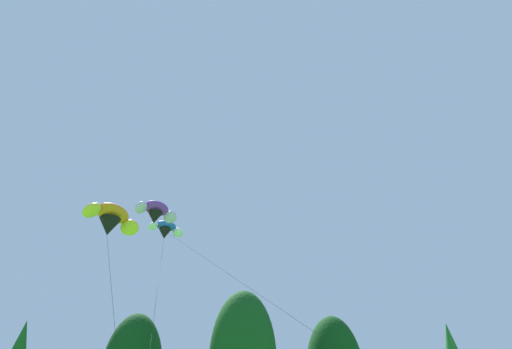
# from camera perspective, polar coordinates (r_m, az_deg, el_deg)

# --- Properties ---
(parafoil_kite_high_blue_white) EXTENTS (3.22, 19.11, 17.10)m
(parafoil_kite_high_blue_white) POSITION_cam_1_polar(r_m,az_deg,el_deg) (36.20, -11.75, -7.04)
(parafoil_kite_high_blue_white) COLOR blue
(parafoil_kite_mid_purple) EXTENTS (14.26, 18.75, 17.17)m
(parafoil_kite_mid_purple) POSITION_cam_1_polar(r_m,az_deg,el_deg) (34.24, -12.95, -4.88)
(parafoil_kite_mid_purple) COLOR purple
(parafoil_kite_far_orange) EXTENTS (5.27, 10.42, 13.38)m
(parafoil_kite_far_orange) POSITION_cam_1_polar(r_m,az_deg,el_deg) (26.40, -18.42, -5.61)
(parafoil_kite_far_orange) COLOR orange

